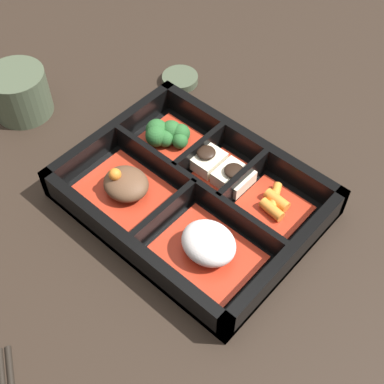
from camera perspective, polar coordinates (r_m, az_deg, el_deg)
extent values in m
plane|color=black|center=(0.70, 0.00, -1.27)|extent=(3.00, 3.00, 0.00)
cube|color=black|center=(0.69, 0.00, -1.02)|extent=(0.31, 0.24, 0.01)
cube|color=black|center=(0.74, 5.82, 4.99)|extent=(0.31, 0.01, 0.05)
cube|color=black|center=(0.64, -6.77, -6.03)|extent=(0.31, 0.01, 0.05)
cube|color=black|center=(0.63, 10.10, -7.15)|extent=(0.01, 0.24, 0.05)
cube|color=black|center=(0.75, -8.46, 5.81)|extent=(0.01, 0.24, 0.05)
cube|color=black|center=(0.68, 0.31, 0.16)|extent=(0.28, 0.01, 0.05)
cube|color=black|center=(0.69, 5.32, 0.96)|extent=(0.01, 0.10, 0.05)
cube|color=black|center=(0.72, 0.71, 4.01)|extent=(0.01, 0.10, 0.05)
cube|color=black|center=(0.66, -2.89, -2.65)|extent=(0.01, 0.11, 0.05)
cube|color=#B22D19|center=(0.64, 1.74, -6.50)|extent=(0.12, 0.09, 0.01)
ellipsoid|color=silver|center=(0.62, 1.78, -5.47)|extent=(0.07, 0.06, 0.04)
cube|color=#B22D19|center=(0.70, -6.92, 0.02)|extent=(0.12, 0.09, 0.01)
ellipsoid|color=brown|center=(0.69, -7.05, 0.87)|extent=(0.06, 0.06, 0.03)
sphere|color=orange|center=(0.68, -8.22, 1.88)|extent=(0.02, 0.02, 0.02)
cube|color=#B22D19|center=(0.69, 8.54, -1.85)|extent=(0.08, 0.08, 0.01)
cylinder|color=orange|center=(0.67, 8.51, -1.86)|extent=(0.03, 0.02, 0.01)
cylinder|color=orange|center=(0.68, 9.05, -0.86)|extent=(0.03, 0.02, 0.01)
cylinder|color=orange|center=(0.69, 8.83, -0.47)|extent=(0.03, 0.04, 0.01)
cube|color=#B22D19|center=(0.71, 2.88, 1.94)|extent=(0.05, 0.08, 0.01)
cube|color=beige|center=(0.70, 4.44, 1.56)|extent=(0.04, 0.04, 0.02)
ellipsoid|color=black|center=(0.69, 4.51, 2.28)|extent=(0.03, 0.03, 0.01)
cube|color=beige|center=(0.72, 1.49, 3.52)|extent=(0.04, 0.04, 0.02)
ellipsoid|color=black|center=(0.71, 1.51, 4.25)|extent=(0.03, 0.03, 0.01)
cube|color=#B22D19|center=(0.75, -2.26, 5.35)|extent=(0.08, 0.08, 0.01)
sphere|color=#265B28|center=(0.75, -2.23, 6.58)|extent=(0.03, 0.03, 0.03)
sphere|color=#265B28|center=(0.74, -1.29, 5.49)|extent=(0.02, 0.02, 0.02)
sphere|color=#265B28|center=(0.75, -3.78, 6.61)|extent=(0.03, 0.03, 0.03)
sphere|color=#265B28|center=(0.74, -1.23, 6.27)|extent=(0.03, 0.03, 0.03)
sphere|color=#265B28|center=(0.74, -2.86, 5.74)|extent=(0.02, 0.02, 0.02)
sphere|color=#265B28|center=(0.74, -3.84, 6.00)|extent=(0.03, 0.03, 0.03)
cylinder|color=#424C38|center=(0.83, -17.90, 10.04)|extent=(0.09, 0.09, 0.07)
cylinder|color=#597A38|center=(0.81, -18.44, 11.65)|extent=(0.07, 0.07, 0.01)
cylinder|color=#424C38|center=(0.86, -1.29, 11.96)|extent=(0.06, 0.06, 0.01)
cylinder|color=black|center=(0.86, -1.29, 12.16)|extent=(0.04, 0.04, 0.00)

